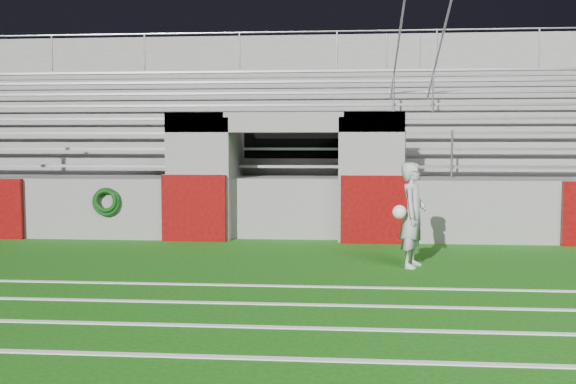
{
  "coord_description": "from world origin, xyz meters",
  "views": [
    {
      "loc": [
        1.16,
        -9.72,
        1.98
      ],
      "look_at": [
        0.2,
        1.8,
        1.1
      ],
      "focal_mm": 40.0,
      "sensor_mm": 36.0,
      "label": 1
    }
  ],
  "objects": [
    {
      "name": "ground",
      "position": [
        0.0,
        0.0,
        0.0
      ],
      "size": [
        90.0,
        90.0,
        0.0
      ],
      "primitive_type": "plane",
      "color": "#16530D",
      "rests_on": "ground"
    },
    {
      "name": "stadium_structure",
      "position": [
        0.0,
        7.97,
        1.49
      ],
      "size": [
        26.0,
        8.48,
        5.42
      ],
      "color": "slate",
      "rests_on": "ground"
    },
    {
      "name": "goalkeeper_with_ball",
      "position": [
        2.3,
        0.55,
        0.84
      ],
      "size": [
        0.63,
        0.71,
        1.68
      ],
      "color": "#A5A9AF",
      "rests_on": "ground"
    },
    {
      "name": "hose_coil",
      "position": [
        -3.62,
        2.93,
        0.8
      ],
      "size": [
        0.6,
        0.15,
        0.6
      ],
      "color": "#0B3810",
      "rests_on": "ground"
    }
  ]
}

